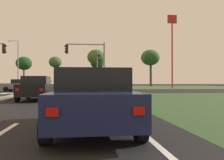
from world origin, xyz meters
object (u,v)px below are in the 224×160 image
at_px(treeline_fourth, 97,63).
at_px(treeline_fifth, 96,57).
at_px(treeline_sixth, 151,58).
at_px(treeline_seventh, 150,58).
at_px(fastfood_pole_sign, 172,36).
at_px(treeline_second, 24,64).
at_px(car_black_second, 37,88).
at_px(traffic_signal_near_right, 90,58).
at_px(car_beige_near, 48,84).
at_px(street_lamp_third, 17,62).
at_px(car_navy_fourth, 92,99).
at_px(car_grey_third, 19,85).
at_px(pedestrian_at_median, 54,82).
at_px(traffic_signal_far_right, 98,66).
at_px(treeline_third, 55,62).

xyz_separation_m(treeline_fourth, treeline_fifth, (-0.41, -1.98, 1.51)).
relative_size(treeline_sixth, treeline_seventh, 0.89).
xyz_separation_m(fastfood_pole_sign, treeline_second, (-33.80, 24.41, -3.77)).
xyz_separation_m(car_black_second, treeline_sixth, (21.87, 47.62, 6.98)).
distance_m(traffic_signal_near_right, treeline_second, 46.88).
height_order(traffic_signal_near_right, treeline_fifth, treeline_fifth).
bearing_deg(treeline_fifth, car_beige_near, -128.10).
bearing_deg(treeline_second, treeline_fourth, -1.86).
bearing_deg(car_beige_near, treeline_sixth, -154.82).
relative_size(street_lamp_third, treeline_sixth, 1.06).
relative_size(treeline_fourth, treeline_seventh, 0.77).
height_order(car_navy_fourth, fastfood_pole_sign, fastfood_pole_sign).
height_order(car_grey_third, pedestrian_at_median, pedestrian_at_median).
bearing_deg(treeline_fifth, car_black_second, -97.57).
distance_m(fastfood_pole_sign, treeline_sixth, 20.20).
distance_m(traffic_signal_far_right, treeline_sixth, 32.58).
xyz_separation_m(car_navy_fourth, treeline_seventh, (19.45, 62.03, 7.69)).
distance_m(car_black_second, treeline_second, 54.08).
relative_size(car_navy_fourth, traffic_signal_near_right, 0.83).
bearing_deg(treeline_third, street_lamp_third, -116.55).
distance_m(treeline_fourth, treeline_fifth, 2.52).
distance_m(car_navy_fourth, fastfood_pole_sign, 42.47).
bearing_deg(car_black_second, treeline_second, 104.66).
height_order(treeline_third, treeline_fifth, treeline_fifth).
bearing_deg(treeline_third, treeline_seventh, 3.84).
distance_m(car_black_second, treeline_fifth, 50.36).
height_order(treeline_third, treeline_fourth, treeline_fourth).
distance_m(traffic_signal_far_right, treeline_third, 31.86).
distance_m(street_lamp_third, treeline_third, 14.73).
xyz_separation_m(treeline_sixth, treeline_seventh, (0.92, 4.20, 0.68)).
relative_size(traffic_signal_far_right, fastfood_pole_sign, 0.38).
relative_size(fastfood_pole_sign, treeline_fourth, 1.70).
bearing_deg(street_lamp_third, car_navy_fourth, -72.72).
height_order(traffic_signal_far_right, treeline_third, treeline_third).
bearing_deg(fastfood_pole_sign, treeline_second, 144.16).
bearing_deg(car_navy_fourth, traffic_signal_far_right, 86.31).
distance_m(treeline_second, treeline_fifth, 20.42).
relative_size(car_beige_near, treeline_seventh, 0.39).
relative_size(car_navy_fourth, fastfood_pole_sign, 0.32).
distance_m(car_grey_third, treeline_third, 35.24).
distance_m(car_black_second, fastfood_pole_sign, 35.47).
distance_m(treeline_second, treeline_sixth, 35.78).
xyz_separation_m(car_black_second, car_navy_fourth, (3.35, -10.21, -0.03)).
relative_size(traffic_signal_near_right, treeline_second, 0.65).
relative_size(car_beige_near, car_grey_third, 0.99).
height_order(car_black_second, traffic_signal_far_right, traffic_signal_far_right).
height_order(fastfood_pole_sign, treeline_sixth, fastfood_pole_sign).
xyz_separation_m(car_black_second, treeline_second, (-13.61, 52.04, 5.58)).
distance_m(car_beige_near, fastfood_pole_sign, 27.53).
height_order(car_beige_near, pedestrian_at_median, pedestrian_at_median).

